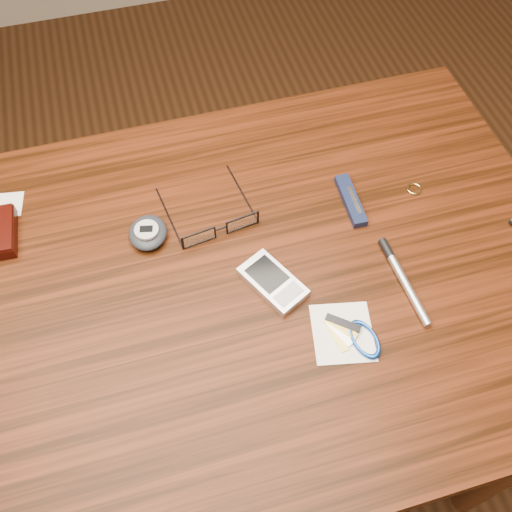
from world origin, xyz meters
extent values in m
plane|color=#472814|center=(0.00, 0.00, 0.00)|extent=(3.80, 3.80, 0.00)
cube|color=#3B1709|center=(0.00, 0.00, 0.73)|extent=(1.00, 0.70, 0.03)
cylinder|color=#4C2814|center=(-0.45, 0.30, 0.36)|extent=(0.05, 0.05, 0.71)
cylinder|color=#4C2814|center=(0.45, 0.30, 0.36)|extent=(0.05, 0.05, 0.71)
cube|color=black|center=(-0.04, 0.08, 0.76)|extent=(0.05, 0.01, 0.03)
cube|color=white|center=(-0.04, 0.08, 0.76)|extent=(0.05, 0.01, 0.02)
cylinder|color=black|center=(-0.08, 0.14, 0.75)|extent=(0.02, 0.13, 0.00)
cube|color=black|center=(0.03, 0.09, 0.76)|extent=(0.05, 0.01, 0.03)
cube|color=white|center=(0.03, 0.09, 0.76)|extent=(0.05, 0.01, 0.02)
cylinder|color=black|center=(0.05, 0.15, 0.75)|extent=(0.02, 0.13, 0.00)
cube|color=black|center=(-0.01, 0.08, 0.77)|extent=(0.02, 0.00, 0.00)
torus|color=#D1B964|center=(0.31, 0.09, 0.75)|extent=(0.03, 0.03, 0.00)
cube|color=silver|center=(0.04, -0.02, 0.76)|extent=(0.09, 0.11, 0.01)
cube|color=black|center=(0.04, -0.01, 0.76)|extent=(0.06, 0.07, 0.00)
cube|color=#A2A5A9|center=(0.06, -0.05, 0.76)|extent=(0.05, 0.04, 0.00)
ellipsoid|color=black|center=(-0.11, 0.11, 0.76)|extent=(0.07, 0.08, 0.02)
cylinder|color=#A3A4AB|center=(-0.11, 0.11, 0.77)|extent=(0.04, 0.04, 0.00)
cube|color=black|center=(-0.11, 0.11, 0.78)|extent=(0.02, 0.02, 0.00)
cube|color=white|center=(0.11, -0.12, 0.75)|extent=(0.10, 0.11, 0.00)
torus|color=#1345AC|center=(0.14, -0.14, 0.75)|extent=(0.06, 0.06, 0.01)
cube|color=#A68F3B|center=(0.10, -0.12, 0.75)|extent=(0.02, 0.05, 0.00)
cube|color=silver|center=(0.11, -0.12, 0.75)|extent=(0.03, 0.05, 0.00)
cube|color=olive|center=(0.11, -0.11, 0.76)|extent=(0.04, 0.05, 0.00)
cube|color=black|center=(0.12, -0.11, 0.76)|extent=(0.05, 0.04, 0.00)
cube|color=#101935|center=(0.21, 0.09, 0.76)|extent=(0.03, 0.10, 0.01)
cube|color=silver|center=(0.21, 0.08, 0.76)|extent=(0.01, 0.06, 0.00)
cylinder|color=silver|center=(0.23, -0.07, 0.76)|extent=(0.02, 0.15, 0.01)
cylinder|color=black|center=(0.22, -0.01, 0.76)|extent=(0.01, 0.03, 0.01)
camera|label=1|loc=(-0.09, -0.42, 1.46)|focal=40.00mm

